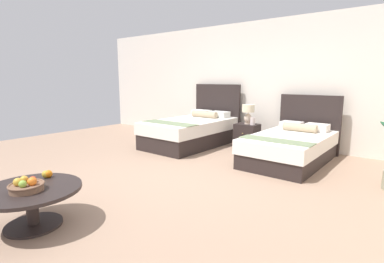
{
  "coord_description": "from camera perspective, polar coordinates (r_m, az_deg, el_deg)",
  "views": [
    {
      "loc": [
        2.87,
        -3.17,
        1.46
      ],
      "look_at": [
        -0.03,
        0.57,
        0.62
      ],
      "focal_mm": 27.42,
      "sensor_mm": 36.0,
      "label": 1
    }
  ],
  "objects": [
    {
      "name": "coffee_table",
      "position": [
        3.4,
        -28.8,
        -11.19
      ],
      "size": [
        0.96,
        0.96,
        0.4
      ],
      "color": "#2A2120",
      "rests_on": "ground"
    },
    {
      "name": "table_lamp",
      "position": [
        6.48,
        10.86,
        3.76
      ],
      "size": [
        0.27,
        0.27,
        0.42
      ],
      "color": "beige",
      "rests_on": "nightstand"
    },
    {
      "name": "fruit_bowl",
      "position": [
        3.28,
        -29.53,
        -9.16
      ],
      "size": [
        0.32,
        0.32,
        0.14
      ],
      "color": "brown",
      "rests_on": "coffee_table"
    },
    {
      "name": "bed_near_corner",
      "position": [
        5.58,
        18.75,
        -2.67
      ],
      "size": [
        1.22,
        2.05,
        1.16
      ],
      "color": "#2A2120",
      "rests_on": "ground"
    },
    {
      "name": "loose_apple",
      "position": [
        3.61,
        -26.57,
        -7.44
      ],
      "size": [
        0.08,
        0.08,
        0.08
      ],
      "color": "gold",
      "rests_on": "coffee_table"
    },
    {
      "name": "nightstand",
      "position": [
        6.53,
        10.63,
        -0.78
      ],
      "size": [
        0.48,
        0.41,
        0.51
      ],
      "color": "#2A2120",
      "rests_on": "ground"
    },
    {
      "name": "loose_orange",
      "position": [
        3.6,
        -26.15,
        -7.4
      ],
      "size": [
        0.08,
        0.08,
        0.08
      ],
      "color": "orange",
      "rests_on": "coffee_table"
    },
    {
      "name": "ground_plane",
      "position": [
        4.52,
        -4.25,
        -8.99
      ],
      "size": [
        10.09,
        9.93,
        0.02
      ],
      "primitive_type": "cube",
      "color": "#9E7F68"
    },
    {
      "name": "wall_back",
      "position": [
        6.95,
        13.55,
        9.09
      ],
      "size": [
        10.09,
        0.12,
        2.76
      ],
      "primitive_type": "cube",
      "color": "white",
      "rests_on": "ground"
    },
    {
      "name": "vase",
      "position": [
        6.38,
        11.71,
        1.98
      ],
      "size": [
        0.1,
        0.1,
        0.16
      ],
      "color": "silver",
      "rests_on": "nightstand"
    },
    {
      "name": "bed_near_window",
      "position": [
        6.63,
        0.01,
        0.2
      ],
      "size": [
        1.31,
        2.21,
        1.35
      ],
      "color": "#2A2120",
      "rests_on": "ground"
    }
  ]
}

